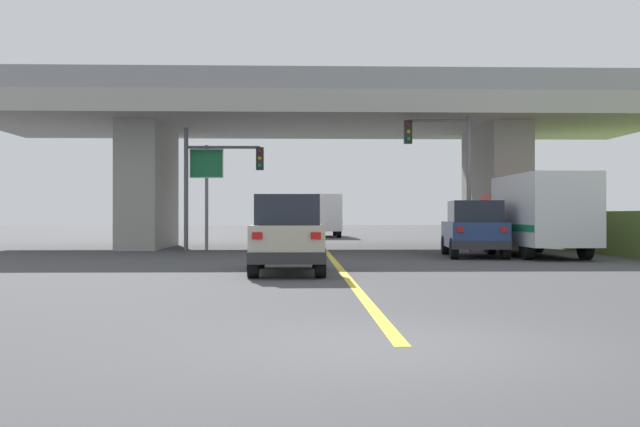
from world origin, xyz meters
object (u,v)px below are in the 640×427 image
Objects in this scene: traffic_signal_nearside at (448,159)px; suv_crossing at (474,229)px; box_truck at (536,214)px; traffic_signal_farside at (214,174)px; semi_truck_distant at (323,215)px; suv_lead at (288,234)px; highway_sign at (207,174)px.

suv_crossing is at bearing -87.52° from traffic_signal_nearside.
box_truck is 4.88m from traffic_signal_nearside.
semi_truck_distant is (5.30, 20.42, -1.69)m from traffic_signal_farside.
traffic_signal_nearside is at bearing -5.45° from traffic_signal_farside.
suv_lead is 0.60× the size of semi_truck_distant.
traffic_signal_nearside is at bearing 59.81° from suv_lead.
highway_sign is at bearing 172.22° from traffic_signal_nearside.
highway_sign reaches higher than semi_truck_distant.
highway_sign is at bearing 158.94° from suv_crossing.
suv_lead is 0.74× the size of traffic_signal_nearside.
semi_truck_distant is (5.66, 19.98, -1.71)m from highway_sign.
box_truck reaches higher than semi_truck_distant.
box_truck is 13.15m from traffic_signal_farside.
semi_truck_distant is at bearing 86.40° from suv_lead.
suv_crossing is 4.74m from traffic_signal_nearside.
suv_lead is at bearing -73.84° from highway_sign.
suv_lead is at bearing -139.84° from box_truck.
highway_sign is 20.83m from semi_truck_distant.
traffic_signal_nearside reaches higher than highway_sign.
traffic_signal_farside is 1.15× the size of highway_sign.
semi_truck_distant is at bearing 75.46° from traffic_signal_farside.
highway_sign is at bearing 128.77° from traffic_signal_farside.
suv_lead is at bearing -93.60° from semi_truck_distant.
traffic_signal_nearside is (6.46, 11.11, 2.80)m from suv_lead.
box_truck reaches higher than suv_lead.
highway_sign reaches higher than suv_lead.
box_truck reaches higher than suv_crossing.
semi_truck_distant is (-6.97, 24.86, -0.02)m from box_truck.
suv_crossing is at bearing -26.91° from highway_sign.
traffic_signal_nearside reaches higher than suv_lead.
suv_crossing is 0.60× the size of box_truck.
traffic_signal_farside reaches higher than highway_sign.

